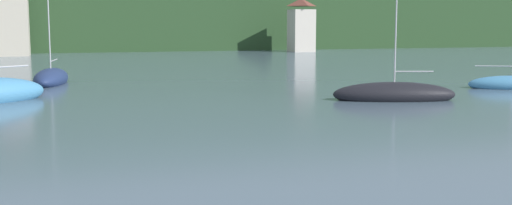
% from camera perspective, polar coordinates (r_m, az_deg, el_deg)
% --- Properties ---
extents(wooded_hillside, '(352.00, 76.76, 49.32)m').
position_cam_1_polar(wooded_hillside, '(143.86, -3.56, 8.67)').
color(wooded_hillside, '#264223').
rests_on(wooded_hillside, ground_plane).
extents(shore_building_central, '(6.65, 5.20, 11.36)m').
position_cam_1_polar(shore_building_central, '(89.35, -22.14, 7.51)').
color(shore_building_central, '#BCB29E').
rests_on(shore_building_central, ground_plane).
extents(shore_building_eastcentral, '(3.50, 3.64, 8.02)m').
position_cam_1_polar(shore_building_eastcentral, '(95.33, 4.16, 7.00)').
color(shore_building_eastcentral, beige).
rests_on(shore_building_eastcentral, ground_plane).
extents(sailboat_far_2, '(5.77, 4.06, 8.36)m').
position_cam_1_polar(sailboat_far_2, '(44.64, 22.36, 1.54)').
color(sailboat_far_2, teal).
rests_on(sailboat_far_2, ground_plane).
extents(sailboat_mid_4, '(7.24, 4.15, 8.67)m').
position_cam_1_polar(sailboat_mid_4, '(35.98, 12.50, 0.74)').
color(sailboat_mid_4, black).
rests_on(sailboat_mid_4, ground_plane).
extents(sailboat_far_5, '(3.21, 7.34, 8.00)m').
position_cam_1_polar(sailboat_far_5, '(47.27, -18.21, 2.09)').
color(sailboat_far_5, navy).
rests_on(sailboat_far_5, ground_plane).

